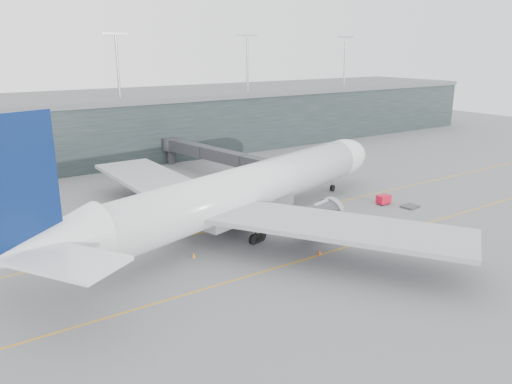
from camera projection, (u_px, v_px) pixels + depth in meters
ground at (201, 222)px, 77.69m from camera, size 320.00×320.00×0.00m
taxiline_a at (214, 230)px, 74.51m from camera, size 160.00×0.25×0.02m
taxiline_b at (278, 267)px, 61.78m from camera, size 160.00×0.25×0.02m
taxiline_lead_main at (175, 189)px, 96.29m from camera, size 0.25×60.00×0.02m
terminal at (88, 127)px, 121.72m from camera, size 240.00×36.00×29.00m
main_aircraft at (246, 190)px, 74.31m from camera, size 71.85×66.09×20.54m
jet_bridge at (222, 155)px, 104.34m from camera, size 9.98×42.92×6.17m
gse_cart at (384, 199)px, 86.51m from camera, size 2.37×1.52×1.61m
baggage_dolly at (410, 206)px, 84.94m from camera, size 3.19×2.71×0.29m
uld_a at (143, 208)px, 81.78m from camera, size 2.12×1.85×1.67m
uld_b at (157, 200)px, 85.54m from camera, size 2.19×1.79×1.93m
uld_c at (177, 199)px, 86.04m from camera, size 2.32×1.99×1.87m
cone_nose at (379, 195)px, 90.74m from camera, size 0.39×0.39×0.63m
cone_wing_stbd at (320, 252)px, 65.63m from camera, size 0.40×0.40×0.64m
cone_wing_port at (222, 197)px, 89.91m from camera, size 0.45×0.45×0.72m
cone_tail at (194, 255)px, 64.59m from camera, size 0.45×0.45×0.72m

